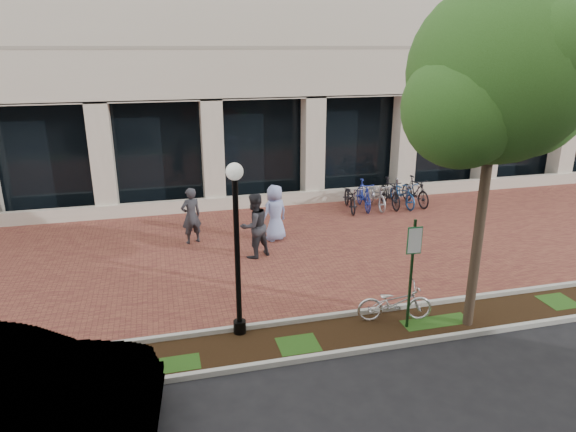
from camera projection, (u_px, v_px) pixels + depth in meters
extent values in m
plane|color=black|center=(297.00, 247.00, 16.24)|extent=(120.00, 120.00, 0.00)
cube|color=brown|center=(297.00, 247.00, 16.24)|extent=(40.00, 9.00, 0.01)
cube|color=black|center=(359.00, 332.00, 11.42)|extent=(40.00, 1.50, 0.01)
cube|color=#B5B4AB|center=(347.00, 314.00, 12.09)|extent=(40.00, 0.12, 0.12)
cube|color=#B5B4AB|center=(373.00, 348.00, 10.71)|extent=(40.00, 0.12, 0.12)
cube|color=black|center=(260.00, 149.00, 20.72)|extent=(40.00, 0.15, 4.20)
cube|color=beige|center=(267.00, 200.00, 20.30)|extent=(40.00, 0.25, 0.50)
cube|color=beige|center=(264.00, 152.00, 20.08)|extent=(0.80, 0.80, 4.20)
cube|color=#133617|center=(411.00, 275.00, 11.22)|extent=(0.05, 0.05, 2.59)
cube|color=#1A6937|center=(414.00, 241.00, 10.93)|extent=(0.34, 0.02, 0.62)
cube|color=white|center=(415.00, 241.00, 10.91)|extent=(0.30, 0.01, 0.56)
cylinder|color=black|center=(240.00, 327.00, 11.36)|extent=(0.28, 0.28, 0.30)
cylinder|color=black|center=(237.00, 260.00, 10.85)|extent=(0.12, 0.12, 3.54)
sphere|color=silver|center=(234.00, 172.00, 10.24)|extent=(0.36, 0.36, 0.36)
cylinder|color=#4C392B|center=(477.00, 248.00, 11.18)|extent=(0.22, 0.22, 3.78)
sphere|color=#2C581B|center=(499.00, 73.00, 10.01)|extent=(3.58, 3.58, 3.58)
sphere|color=#2C581B|center=(526.00, 98.00, 10.74)|extent=(2.50, 2.50, 2.50)
sphere|color=#2C581B|center=(462.00, 108.00, 9.75)|extent=(2.33, 2.33, 2.33)
imported|color=silver|center=(395.00, 303.00, 11.79)|extent=(1.82, 0.92, 0.91)
imported|color=#2D2D32|center=(191.00, 216.00, 16.33)|extent=(0.78, 0.65, 1.84)
imported|color=#2C2C32|center=(254.00, 226.00, 15.21)|extent=(1.19, 1.10, 1.98)
imported|color=#8C9BD0|center=(275.00, 213.00, 16.58)|extent=(1.07, 0.91, 1.86)
cylinder|color=#B3B2B7|center=(396.00, 190.00, 21.05)|extent=(0.11, 0.11, 0.83)
sphere|color=#B3B2B7|center=(397.00, 179.00, 20.90)|extent=(0.12, 0.12, 0.12)
imported|color=black|center=(350.00, 197.00, 19.74)|extent=(1.00, 2.04, 1.03)
imported|color=#213199|center=(364.00, 195.00, 19.85)|extent=(0.75, 1.95, 1.14)
imported|color=#B2B3B7|center=(377.00, 195.00, 20.00)|extent=(0.80, 2.00, 1.03)
imported|color=black|center=(390.00, 193.00, 20.11)|extent=(0.56, 1.90, 1.14)
imported|color=navy|center=(403.00, 193.00, 20.26)|extent=(0.76, 1.98, 1.03)
imported|color=black|center=(415.00, 191.00, 20.37)|extent=(0.71, 1.94, 1.14)
cylinder|color=#B3B2B7|center=(383.00, 198.00, 20.10)|extent=(0.04, 0.04, 0.80)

